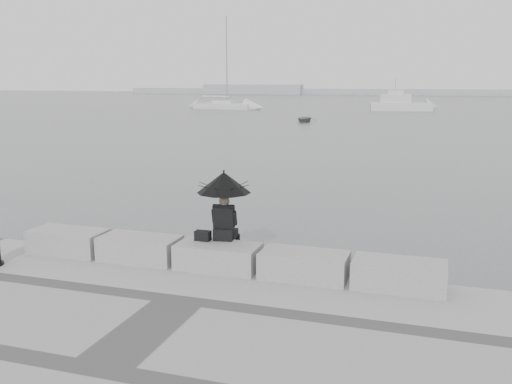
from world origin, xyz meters
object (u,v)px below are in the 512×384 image
(seated_person, at_px, (224,191))
(sailboat_left, at_px, (224,105))
(motor_cruiser, at_px, (401,104))
(dinghy, at_px, (304,119))

(seated_person, relative_size, sailboat_left, 0.11)
(sailboat_left, xyz_separation_m, motor_cruiser, (24.49, 3.27, 0.38))
(seated_person, distance_m, dinghy, 46.62)
(sailboat_left, xyz_separation_m, dinghy, (16.87, -21.23, -0.25))
(seated_person, xyz_separation_m, motor_cruiser, (-1.53, 70.19, -1.09))
(seated_person, height_order, sailboat_left, sailboat_left)
(sailboat_left, height_order, motor_cruiser, sailboat_left)
(sailboat_left, height_order, dinghy, sailboat_left)
(sailboat_left, distance_m, motor_cruiser, 24.71)
(motor_cruiser, distance_m, dinghy, 25.66)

